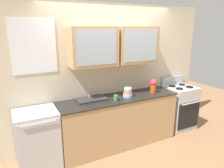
{
  "coord_description": "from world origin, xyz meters",
  "views": [
    {
      "loc": [
        -1.7,
        -3.04,
        2.12
      ],
      "look_at": [
        -0.14,
        0.0,
        1.19
      ],
      "focal_mm": 33.13,
      "sensor_mm": 36.0,
      "label": 1
    }
  ],
  "objects_px": {
    "vase": "(153,86)",
    "dishwasher": "(38,140)",
    "bowl_stack": "(128,93)",
    "stove_range": "(179,107)",
    "cup_near_sink": "(116,98)",
    "sink_faucet": "(92,99)"
  },
  "relations": [
    {
      "from": "vase",
      "to": "dishwasher",
      "type": "distance_m",
      "value": 2.22
    },
    {
      "from": "bowl_stack",
      "to": "vase",
      "type": "xyz_separation_m",
      "value": [
        0.55,
        -0.01,
        0.06
      ]
    },
    {
      "from": "stove_range",
      "to": "dishwasher",
      "type": "distance_m",
      "value": 2.9
    },
    {
      "from": "stove_range",
      "to": "dishwasher",
      "type": "height_order",
      "value": "stove_range"
    },
    {
      "from": "cup_near_sink",
      "to": "dishwasher",
      "type": "xyz_separation_m",
      "value": [
        -1.29,
        0.12,
        -0.51
      ]
    },
    {
      "from": "stove_range",
      "to": "sink_faucet",
      "type": "distance_m",
      "value": 2.02
    },
    {
      "from": "vase",
      "to": "cup_near_sink",
      "type": "distance_m",
      "value": 0.85
    },
    {
      "from": "sink_faucet",
      "to": "dishwasher",
      "type": "distance_m",
      "value": 1.06
    },
    {
      "from": "stove_range",
      "to": "sink_faucet",
      "type": "relative_size",
      "value": 2.08
    },
    {
      "from": "stove_range",
      "to": "vase",
      "type": "distance_m",
      "value": 0.98
    },
    {
      "from": "vase",
      "to": "dishwasher",
      "type": "relative_size",
      "value": 0.29
    },
    {
      "from": "sink_faucet",
      "to": "cup_near_sink",
      "type": "bearing_deg",
      "value": -32.48
    },
    {
      "from": "bowl_stack",
      "to": "cup_near_sink",
      "type": "height_order",
      "value": "bowl_stack"
    },
    {
      "from": "bowl_stack",
      "to": "dishwasher",
      "type": "relative_size",
      "value": 0.19
    },
    {
      "from": "bowl_stack",
      "to": "vase",
      "type": "relative_size",
      "value": 0.65
    },
    {
      "from": "vase",
      "to": "sink_faucet",
      "type": "bearing_deg",
      "value": 172.69
    },
    {
      "from": "sink_faucet",
      "to": "bowl_stack",
      "type": "relative_size",
      "value": 3.09
    },
    {
      "from": "stove_range",
      "to": "bowl_stack",
      "type": "relative_size",
      "value": 6.42
    },
    {
      "from": "stove_range",
      "to": "sink_faucet",
      "type": "xyz_separation_m",
      "value": [
        -1.96,
        0.1,
        0.47
      ]
    },
    {
      "from": "dishwasher",
      "to": "bowl_stack",
      "type": "bearing_deg",
      "value": -1.28
    },
    {
      "from": "bowl_stack",
      "to": "cup_near_sink",
      "type": "distance_m",
      "value": 0.3
    },
    {
      "from": "stove_range",
      "to": "bowl_stack",
      "type": "bearing_deg",
      "value": -178.29
    }
  ]
}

